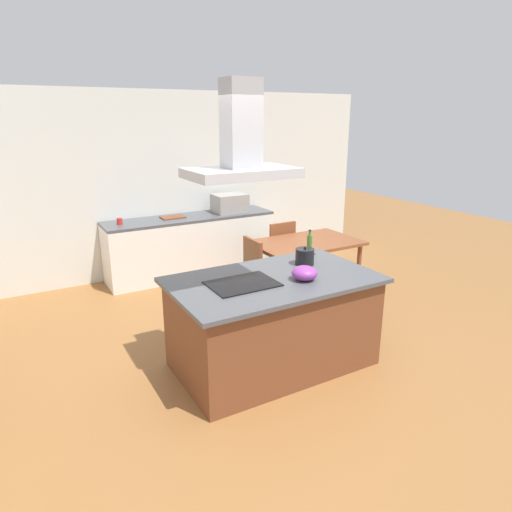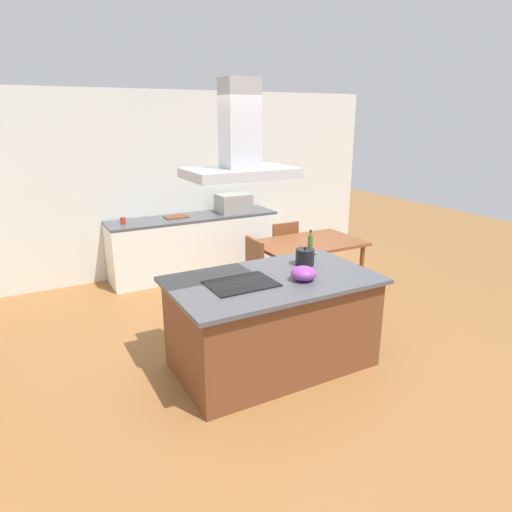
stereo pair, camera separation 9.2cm
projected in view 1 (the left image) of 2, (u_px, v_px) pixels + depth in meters
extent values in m
plane|color=#936033|center=(210.00, 309.00, 5.70)|extent=(16.00, 16.00, 0.00)
cube|color=silver|center=(159.00, 185.00, 6.75)|extent=(7.20, 0.10, 2.70)
cube|color=brown|center=(273.00, 324.00, 4.33)|extent=(1.82, 1.04, 0.86)
cube|color=#4C4F54|center=(274.00, 280.00, 4.20)|extent=(1.92, 1.14, 0.04)
cube|color=black|center=(243.00, 284.00, 4.04)|extent=(0.60, 0.44, 0.01)
cylinder|color=black|center=(305.00, 257.00, 4.55)|extent=(0.19, 0.19, 0.16)
sphere|color=black|center=(305.00, 248.00, 4.53)|extent=(0.03, 0.03, 0.03)
cone|color=black|center=(314.00, 254.00, 4.61)|extent=(0.06, 0.03, 0.04)
cylinder|color=#47722D|center=(309.00, 246.00, 4.82)|extent=(0.06, 0.06, 0.23)
cylinder|color=#47722D|center=(310.00, 233.00, 4.78)|extent=(0.03, 0.03, 0.05)
cylinder|color=black|center=(310.00, 230.00, 4.77)|extent=(0.03, 0.03, 0.01)
ellipsoid|color=purple|center=(304.00, 273.00, 4.13)|extent=(0.24, 0.24, 0.13)
cube|color=white|center=(192.00, 247.00, 6.87)|extent=(2.56, 0.62, 0.86)
cube|color=#4C4F54|center=(190.00, 218.00, 6.74)|extent=(2.56, 0.62, 0.04)
cube|color=#9E9993|center=(230.00, 203.00, 7.01)|extent=(0.50, 0.38, 0.28)
cylinder|color=red|center=(120.00, 221.00, 6.23)|extent=(0.08, 0.08, 0.09)
cube|color=brown|center=(173.00, 217.00, 6.65)|extent=(0.34, 0.24, 0.02)
cube|color=brown|center=(306.00, 243.00, 5.98)|extent=(1.40, 0.90, 0.04)
cylinder|color=brown|center=(281.00, 286.00, 5.49)|extent=(0.06, 0.06, 0.71)
cylinder|color=brown|center=(359.00, 270.00, 6.08)|extent=(0.06, 0.06, 0.71)
cylinder|color=brown|center=(251.00, 269.00, 6.10)|extent=(0.06, 0.06, 0.71)
cylinder|color=brown|center=(324.00, 256.00, 6.69)|extent=(0.06, 0.06, 0.71)
cube|color=teal|center=(239.00, 277.00, 5.59)|extent=(0.42, 0.42, 0.04)
cube|color=brown|center=(253.00, 256.00, 5.61)|extent=(0.04, 0.42, 0.44)
cylinder|color=brown|center=(233.00, 302.00, 5.42)|extent=(0.04, 0.04, 0.41)
cylinder|color=brown|center=(220.00, 292.00, 5.72)|extent=(0.04, 0.04, 0.41)
cylinder|color=brown|center=(259.00, 296.00, 5.59)|extent=(0.04, 0.04, 0.41)
cylinder|color=brown|center=(245.00, 287.00, 5.89)|extent=(0.04, 0.04, 0.41)
cube|color=teal|center=(275.00, 250.00, 6.69)|extent=(0.42, 0.42, 0.04)
cube|color=brown|center=(283.00, 238.00, 6.46)|extent=(0.42, 0.04, 0.44)
cylinder|color=brown|center=(259.00, 263.00, 6.82)|extent=(0.04, 0.04, 0.41)
cylinder|color=brown|center=(279.00, 260.00, 6.99)|extent=(0.04, 0.04, 0.41)
cylinder|color=brown|center=(271.00, 270.00, 6.52)|extent=(0.04, 0.04, 0.41)
cylinder|color=brown|center=(292.00, 266.00, 6.69)|extent=(0.04, 0.04, 0.41)
cube|color=#ADADB2|center=(241.00, 173.00, 3.74)|extent=(0.90, 0.55, 0.08)
cube|color=#ADADB2|center=(241.00, 124.00, 3.63)|extent=(0.28, 0.24, 0.70)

